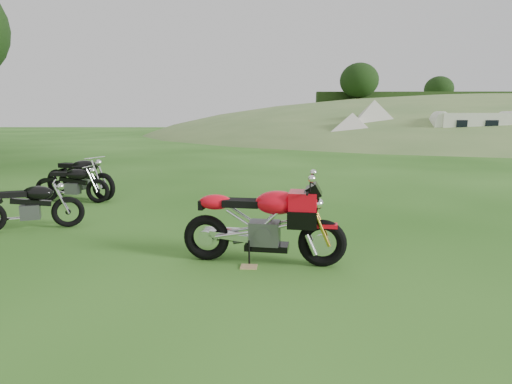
# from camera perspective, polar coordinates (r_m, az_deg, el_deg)

# --- Properties ---
(ground) EXTENTS (120.00, 120.00, 0.00)m
(ground) POSITION_cam_1_polar(r_m,az_deg,el_deg) (6.77, -2.45, -6.65)
(ground) COLOR #1D4F10
(ground) RESTS_ON ground
(hillside) EXTENTS (80.00, 64.00, 8.00)m
(hillside) POSITION_cam_1_polar(r_m,az_deg,el_deg) (52.15, 28.16, 6.96)
(hillside) COLOR #56793D
(hillside) RESTS_ON ground
(hedgerow) EXTENTS (36.00, 1.20, 8.60)m
(hedgerow) POSITION_cam_1_polar(r_m,az_deg,el_deg) (52.15, 28.16, 6.96)
(hedgerow) COLOR black
(hedgerow) RESTS_ON ground
(sport_motorcycle) EXTENTS (2.14, 0.82, 1.25)m
(sport_motorcycle) POSITION_cam_1_polar(r_m,az_deg,el_deg) (5.67, 0.96, -3.42)
(sport_motorcycle) COLOR red
(sport_motorcycle) RESTS_ON ground
(plywood_board) EXTENTS (0.23, 0.19, 0.02)m
(plywood_board) POSITION_cam_1_polar(r_m,az_deg,el_deg) (5.68, -0.96, -9.93)
(plywood_board) COLOR tan
(plywood_board) RESTS_ON ground
(vintage_moto_a) EXTENTS (1.74, 0.98, 0.90)m
(vintage_moto_a) POSITION_cam_1_polar(r_m,az_deg,el_deg) (8.27, -28.07, -1.52)
(vintage_moto_a) COLOR black
(vintage_moto_a) RESTS_ON ground
(vintage_moto_c) EXTENTS (2.07, 1.24, 1.08)m
(vintage_moto_c) POSITION_cam_1_polar(r_m,az_deg,el_deg) (10.91, -22.50, 1.98)
(vintage_moto_c) COLOR black
(vintage_moto_c) RESTS_ON ground
(vintage_moto_d) EXTENTS (1.74, 0.57, 0.90)m
(vintage_moto_d) POSITION_cam_1_polar(r_m,az_deg,el_deg) (10.50, -23.37, 1.12)
(vintage_moto_d) COLOR black
(vintage_moto_d) RESTS_ON ground
(tent_mid) EXTENTS (3.12, 3.12, 2.27)m
(tent_mid) POSITION_cam_1_polar(r_m,az_deg,el_deg) (27.01, 12.68, 8.30)
(tent_mid) COLOR silver
(tent_mid) RESTS_ON ground
(tent_right) EXTENTS (3.54, 3.54, 2.77)m
(tent_right) POSITION_cam_1_polar(r_m,az_deg,el_deg) (28.59, 15.40, 8.79)
(tent_right) COLOR beige
(tent_right) RESTS_ON ground
(caravan) EXTENTS (4.70, 2.60, 2.09)m
(caravan) POSITION_cam_1_polar(r_m,az_deg,el_deg) (27.24, 26.85, 7.28)
(caravan) COLOR white
(caravan) RESTS_ON ground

